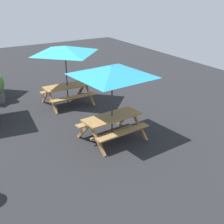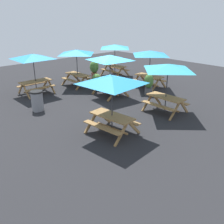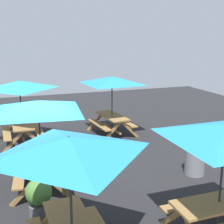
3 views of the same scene
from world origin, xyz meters
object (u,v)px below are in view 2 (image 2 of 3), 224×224
object	(u,v)px
picnic_table_6	(150,56)
potted_plant_1	(97,81)
picnic_table_3	(110,61)
potted_plant_2	(94,68)
picnic_table_1	(115,49)
picnic_table_2	(33,59)
picnic_table_0	(112,84)
potted_plant_0	(149,84)
trash_bin_gray	(37,101)
picnic_table_4	(168,71)
picnic_table_5	(77,55)

from	to	relation	value
picnic_table_6	potted_plant_1	xyz separation A→B (m)	(1.92, 2.69, -1.46)
picnic_table_3	potted_plant_2	world-z (taller)	picnic_table_3
picnic_table_1	potted_plant_1	size ratio (longest dim) A/B	2.43
picnic_table_1	picnic_table_2	size ratio (longest dim) A/B	0.83
picnic_table_0	picnic_table_6	xyz separation A→B (m)	(3.22, -6.14, 0.00)
potted_plant_0	potted_plant_1	xyz separation A→B (m)	(2.87, 1.49, -0.12)
picnic_table_2	trash_bin_gray	size ratio (longest dim) A/B	2.89
picnic_table_3	picnic_table_0	bearing A→B (deg)	145.56
picnic_table_6	potted_plant_1	bearing A→B (deg)	52.99
picnic_table_0	trash_bin_gray	size ratio (longest dim) A/B	2.87
picnic_table_4	potted_plant_0	distance (m)	3.07
picnic_table_1	picnic_table_6	xyz separation A→B (m)	(-3.76, 0.59, 0.00)
picnic_table_3	potted_plant_1	distance (m)	2.12
picnic_table_4	potted_plant_2	xyz separation A→B (m)	(7.43, -1.70, -1.28)
picnic_table_2	picnic_table_4	world-z (taller)	same
picnic_table_1	picnic_table_0	bearing A→B (deg)	135.07
picnic_table_2	potted_plant_1	size ratio (longest dim) A/B	2.94
picnic_table_3	picnic_table_5	world-z (taller)	same
picnic_table_0	potted_plant_1	world-z (taller)	picnic_table_0
picnic_table_6	potted_plant_1	distance (m)	3.61
picnic_table_3	potted_plant_0	xyz separation A→B (m)	(-1.36, -1.75, -1.34)
picnic_table_2	picnic_table_3	distance (m)	4.33
picnic_table_4	trash_bin_gray	xyz separation A→B (m)	(4.27, 4.36, -1.49)
picnic_table_4	trash_bin_gray	bearing A→B (deg)	45.01
picnic_table_4	picnic_table_5	size ratio (longest dim) A/B	1.00
picnic_table_2	picnic_table_3	world-z (taller)	same
picnic_table_1	potted_plant_0	xyz separation A→B (m)	(-4.71, 1.78, -1.34)
picnic_table_2	picnic_table_5	bearing A→B (deg)	175.56
picnic_table_2	potted_plant_2	distance (m)	5.02
potted_plant_2	picnic_table_3	bearing A→B (deg)	153.23
picnic_table_4	trash_bin_gray	world-z (taller)	picnic_table_4
picnic_table_2	picnic_table_6	bearing A→B (deg)	148.48
picnic_table_5	potted_plant_0	xyz separation A→B (m)	(-4.34, -1.86, -1.34)
picnic_table_5	potted_plant_0	bearing A→B (deg)	-157.69
picnic_table_5	picnic_table_6	world-z (taller)	same
picnic_table_3	trash_bin_gray	distance (m)	4.46
potted_plant_0	picnic_table_0	bearing A→B (deg)	114.56
picnic_table_1	picnic_table_5	bearing A→B (deg)	94.97
picnic_table_6	potted_plant_1	world-z (taller)	picnic_table_6
picnic_table_2	potted_plant_2	world-z (taller)	picnic_table_2
picnic_table_4	potted_plant_1	size ratio (longest dim) A/B	2.43
picnic_table_1	picnic_table_6	size ratio (longest dim) A/B	1.00
picnic_table_0	picnic_table_4	distance (m)	3.41
picnic_table_4	potted_plant_2	size ratio (longest dim) A/B	1.87
picnic_table_5	picnic_table_0	bearing A→B (deg)	153.98
picnic_table_4	potted_plant_1	bearing A→B (deg)	-1.12
picnic_table_2	potted_plant_0	xyz separation A→B (m)	(-4.56, -4.66, -1.34)
potted_plant_0	picnic_table_3	bearing A→B (deg)	52.21
trash_bin_gray	potted_plant_0	bearing A→B (deg)	-108.57
picnic_table_3	potted_plant_2	bearing A→B (deg)	-19.75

